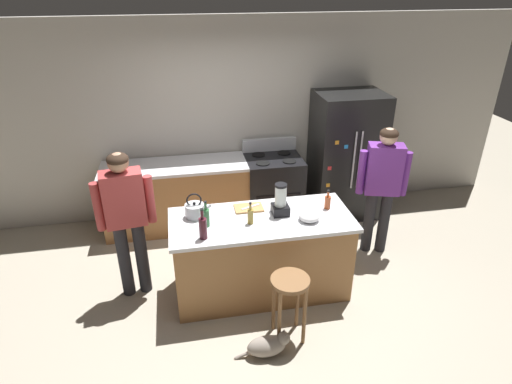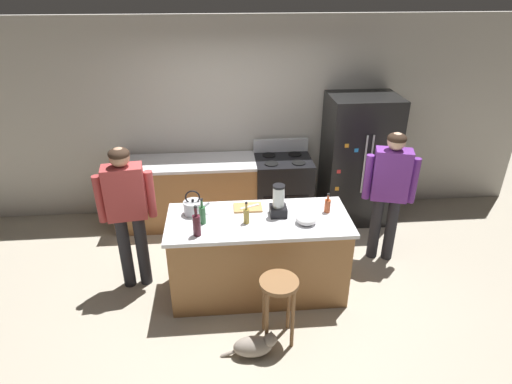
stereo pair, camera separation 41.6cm
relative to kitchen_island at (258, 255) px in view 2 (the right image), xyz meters
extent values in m
plane|color=#B2A893|center=(0.00, 0.00, -0.46)|extent=(14.00, 14.00, 0.00)
cube|color=#BCB7AD|center=(0.00, 1.95, 0.89)|extent=(8.00, 0.10, 2.70)
cube|color=#9E6B3D|center=(0.00, 0.00, -0.02)|extent=(1.81, 0.74, 0.88)
cube|color=silver|center=(0.00, 0.00, 0.44)|extent=(1.87, 0.80, 0.04)
cube|color=#9E6B3D|center=(-0.80, 1.55, -0.02)|extent=(2.00, 0.64, 0.88)
cube|color=silver|center=(-0.80, 1.55, 0.44)|extent=(2.00, 0.64, 0.04)
cube|color=black|center=(1.50, 1.50, 0.42)|extent=(0.90, 0.70, 1.76)
cylinder|color=#B7BABF|center=(1.46, 1.13, 0.51)|extent=(0.02, 0.02, 0.79)
cylinder|color=#B7BABF|center=(1.54, 1.13, 0.51)|extent=(0.02, 0.02, 0.79)
cube|color=#268CD8|center=(1.34, 1.15, 0.70)|extent=(0.05, 0.01, 0.05)
cube|color=orange|center=(1.14, 1.15, 0.17)|extent=(0.05, 0.01, 0.05)
cube|color=orange|center=(1.21, 1.15, 0.77)|extent=(0.05, 0.01, 0.05)
cube|color=red|center=(1.14, 1.15, 0.42)|extent=(0.05, 0.01, 0.05)
cube|color=black|center=(0.48, 1.52, 0.00)|extent=(0.76, 0.64, 0.92)
cube|color=black|center=(0.48, 1.20, -0.05)|extent=(0.60, 0.01, 0.24)
cube|color=#B7BABF|center=(0.48, 1.81, 0.55)|extent=(0.76, 0.06, 0.18)
cylinder|color=black|center=(0.30, 1.37, 0.46)|extent=(0.18, 0.18, 0.01)
cylinder|color=black|center=(0.66, 1.37, 0.46)|extent=(0.18, 0.18, 0.01)
cylinder|color=black|center=(0.30, 1.67, 0.46)|extent=(0.18, 0.18, 0.01)
cylinder|color=black|center=(0.66, 1.67, 0.46)|extent=(0.18, 0.18, 0.01)
cylinder|color=#26262B|center=(-1.43, 0.22, -0.02)|extent=(0.15, 0.15, 0.87)
cylinder|color=#26262B|center=(-1.26, 0.24, -0.02)|extent=(0.15, 0.15, 0.87)
cube|color=#B23F3F|center=(-1.35, 0.23, 0.70)|extent=(0.43, 0.27, 0.57)
cylinder|color=#B23F3F|center=(-1.59, 0.20, 0.65)|extent=(0.10, 0.10, 0.51)
cylinder|color=#B23F3F|center=(-1.10, 0.27, 0.65)|extent=(0.10, 0.10, 0.51)
sphere|color=tan|center=(-1.35, 0.23, 1.08)|extent=(0.23, 0.23, 0.20)
ellipsoid|color=#332319|center=(-1.35, 0.23, 1.12)|extent=(0.24, 0.24, 0.12)
cylinder|color=#26262B|center=(1.63, 0.47, -0.05)|extent=(0.16, 0.16, 0.82)
cylinder|color=#26262B|center=(1.46, 0.52, -0.05)|extent=(0.16, 0.16, 0.82)
cube|color=#723399|center=(1.55, 0.49, 0.66)|extent=(0.45, 0.32, 0.60)
cylinder|color=#723399|center=(1.79, 0.42, 0.61)|extent=(0.11, 0.11, 0.54)
cylinder|color=#723399|center=(1.31, 0.56, 0.61)|extent=(0.11, 0.11, 0.54)
sphere|color=#D8AD8C|center=(1.55, 0.49, 1.06)|extent=(0.25, 0.25, 0.20)
ellipsoid|color=#332319|center=(1.55, 0.49, 1.09)|extent=(0.26, 0.26, 0.12)
cylinder|color=brown|center=(0.12, -0.72, 0.20)|extent=(0.36, 0.36, 0.04)
cylinder|color=brown|center=(0.00, -0.83, -0.14)|extent=(0.04, 0.04, 0.64)
cylinder|color=brown|center=(0.24, -0.83, -0.14)|extent=(0.04, 0.04, 0.64)
cylinder|color=brown|center=(0.00, -0.60, -0.14)|extent=(0.04, 0.04, 0.64)
cylinder|color=brown|center=(0.24, -0.60, -0.14)|extent=(0.04, 0.04, 0.64)
ellipsoid|color=gray|center=(-0.13, -0.91, -0.36)|extent=(0.36, 0.18, 0.20)
sphere|color=gray|center=(0.03, -0.91, -0.29)|extent=(0.12, 0.12, 0.12)
cone|color=gray|center=(0.04, -0.94, -0.23)|extent=(0.04, 0.04, 0.03)
cone|color=gray|center=(0.04, -0.88, -0.23)|extent=(0.04, 0.04, 0.03)
cylinder|color=gray|center=(-0.33, -0.91, -0.42)|extent=(0.20, 0.03, 0.10)
cube|color=black|center=(0.21, 0.05, 0.51)|extent=(0.17, 0.17, 0.10)
cylinder|color=silver|center=(0.21, 0.05, 0.66)|extent=(0.12, 0.12, 0.22)
cylinder|color=black|center=(0.21, 0.05, 0.79)|extent=(0.12, 0.12, 0.02)
cylinder|color=#2D6638|center=(-0.56, -0.04, 0.55)|extent=(0.07, 0.07, 0.18)
cylinder|color=#2D6638|center=(-0.56, -0.04, 0.68)|extent=(0.03, 0.03, 0.08)
cylinder|color=black|center=(-0.56, -0.04, 0.72)|extent=(0.03, 0.03, 0.02)
cylinder|color=olive|center=(-0.13, -0.07, 0.53)|extent=(0.06, 0.06, 0.15)
cylinder|color=olive|center=(-0.13, -0.07, 0.64)|extent=(0.02, 0.02, 0.07)
cylinder|color=black|center=(-0.13, -0.07, 0.68)|extent=(0.03, 0.03, 0.02)
cylinder|color=#471923|center=(-0.61, -0.26, 0.56)|extent=(0.08, 0.08, 0.21)
cylinder|color=#471923|center=(-0.61, -0.26, 0.71)|extent=(0.03, 0.03, 0.09)
cylinder|color=black|center=(-0.61, -0.26, 0.76)|extent=(0.03, 0.03, 0.02)
cylinder|color=#B24C26|center=(0.73, 0.07, 0.53)|extent=(0.06, 0.06, 0.14)
cylinder|color=#B24C26|center=(0.73, 0.07, 0.63)|extent=(0.02, 0.02, 0.06)
cylinder|color=black|center=(0.73, 0.07, 0.66)|extent=(0.03, 0.03, 0.02)
ellipsoid|color=white|center=(0.46, -0.13, 0.50)|extent=(0.21, 0.21, 0.09)
cylinder|color=#B7BABF|center=(-0.66, 0.16, 0.53)|extent=(0.20, 0.20, 0.14)
sphere|color=black|center=(-0.66, 0.16, 0.61)|extent=(0.03, 0.03, 0.03)
cylinder|color=#B7BABF|center=(-0.53, 0.16, 0.55)|extent=(0.09, 0.03, 0.08)
torus|color=black|center=(-0.66, 0.16, 0.65)|extent=(0.16, 0.02, 0.16)
cube|color=#B7844C|center=(-0.09, 0.22, 0.47)|extent=(0.30, 0.20, 0.02)
cube|color=#B7BABF|center=(-0.07, 0.22, 0.48)|extent=(0.21, 0.11, 0.01)
camera|label=1|loc=(-0.76, -3.68, 2.69)|focal=30.09mm
camera|label=2|loc=(-0.35, -3.74, 2.69)|focal=30.09mm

